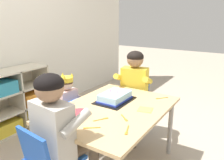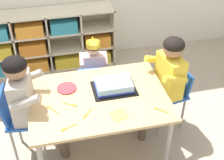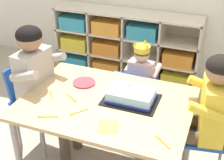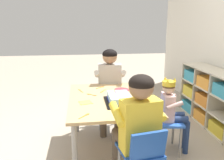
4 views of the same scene
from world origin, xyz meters
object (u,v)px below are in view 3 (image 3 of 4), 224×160
Objects in this scene: fork_at_table_front_edge at (46,117)px; classroom_chair_blue at (137,94)px; activity_table at (106,109)px; child_with_crown at (143,74)px; guest_at_table_side at (204,109)px; birthday_cake_on_tray at (131,96)px; paper_plate_stack at (84,83)px; fork_beside_plate_stack at (162,141)px; classroom_chair_adult_side at (32,97)px; fork_by_napkin at (72,98)px; adult_helper_seated at (41,77)px; fork_near_cake_tray at (51,95)px; fork_near_child_seat at (77,112)px; classroom_chair_guest_side at (215,137)px.

classroom_chair_blue is at bearing 46.36° from fork_at_table_front_edge.
fork_at_table_front_edge is (-0.30, -0.31, 0.06)m from activity_table.
guest_at_table_side reaches higher than child_with_crown.
birthday_cake_on_tray is (-0.49, -0.06, 0.02)m from guest_at_table_side.
paper_plate_stack is 1.58× the size of fork_beside_plate_stack.
guest_at_table_side reaches higher than classroom_chair_blue.
classroom_chair_adult_side is at bearing 113.52° from fork_at_table_front_edge.
activity_table is at bearing -170.48° from fork_beside_plate_stack.
child_with_crown is at bearing -89.34° from classroom_chair_blue.
fork_by_napkin is at bearing -101.02° from classroom_chair_adult_side.
child_with_crown is 0.79m from guest_at_table_side.
adult_helper_seated is 6.15× the size of paper_plate_stack.
child_with_crown reaches higher than fork_at_table_front_edge.
birthday_cake_on_tray is 2.20× the size of paper_plate_stack.
paper_plate_stack is 0.28m from fork_near_cake_tray.
fork_near_child_seat is at bearing -71.34° from paper_plate_stack.
classroom_chair_guest_side is 1.70× the size of birthday_cake_on_tray.
guest_at_table_side reaches higher than activity_table.
classroom_chair_adult_side is at bearing -168.88° from paper_plate_stack.
fork_near_cake_tray is 0.30m from fork_near_child_seat.
paper_plate_stack is 1.60× the size of fork_near_cake_tray.
activity_table is 0.43m from fork_at_table_front_edge.
activity_table is 10.72× the size of fork_beside_plate_stack.
classroom_chair_blue is 5.72× the size of fork_near_child_seat.
fork_by_napkin is 0.26m from fork_at_table_front_edge.
activity_table is 1.14× the size of guest_at_table_side.
classroom_chair_blue is at bearing 50.58° from paper_plate_stack.
activity_table is 0.67m from guest_at_table_side.
fork_near_child_seat is (-0.78, -0.33, -0.01)m from guest_at_table_side.
classroom_chair_adult_side is at bearing 39.18° from classroom_chair_blue.
fork_beside_plate_stack is (0.46, -0.27, 0.06)m from activity_table.
fork_near_cake_tray is at bearing 104.37° from fork_near_child_seat.
fork_near_child_seat is at bearing -110.50° from classroom_chair_adult_side.
classroom_chair_blue is 0.82m from fork_near_cake_tray.
birthday_cake_on_tray is at bearing 107.92° from classroom_chair_blue.
activity_table is at bearing -91.18° from classroom_chair_adult_side.
fork_near_cake_tray is (-0.15, -0.24, -0.00)m from paper_plate_stack.
fork_beside_plate_stack is at bearing -167.17° from fork_by_napkin.
classroom_chair_adult_side reaches higher than fork_beside_plate_stack.
guest_at_table_side is at bearing 4.21° from fork_at_table_front_edge.
child_with_crown is at bearing 83.44° from activity_table.
birthday_cake_on_tray is at bearing 66.08° from fork_near_cake_tray.
guest_at_table_side reaches higher than fork_beside_plate_stack.
fork_near_cake_tray is (-0.47, -0.62, 0.25)m from classroom_chair_blue.
paper_plate_stack is at bearing 145.45° from activity_table.
guest_at_table_side is 9.39× the size of fork_beside_plate_stack.
classroom_chair_guest_side is at bearing -137.78° from fork_by_napkin.
fork_at_table_front_edge is at bearing 74.44° from classroom_chair_blue.
paper_plate_stack is (-0.25, 0.17, 0.07)m from activity_table.
fork_near_cake_tray is 0.83× the size of fork_at_table_front_edge.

